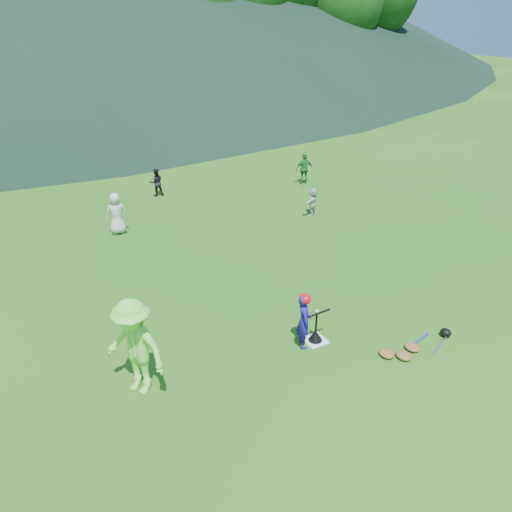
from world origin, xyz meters
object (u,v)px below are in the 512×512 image
at_px(equipment_pile, 413,347).
at_px(fielder_c, 304,169).
at_px(fielder_a, 116,213).
at_px(adult_coach, 135,347).
at_px(fielder_b, 156,182).
at_px(fielder_d, 312,201).
at_px(home_plate, 315,340).
at_px(batter_child, 304,321).
at_px(batting_tee, 315,336).

bearing_deg(equipment_pile, fielder_c, 67.27).
relative_size(fielder_a, fielder_c, 1.06).
relative_size(adult_coach, fielder_b, 1.86).
bearing_deg(fielder_d, home_plate, 21.99).
bearing_deg(fielder_d, fielder_b, -81.53).
xyz_separation_m(batter_child, fielder_a, (-1.69, 7.54, 0.04)).
height_order(adult_coach, fielder_c, adult_coach).
bearing_deg(fielder_d, adult_coach, 2.09).
relative_size(fielder_c, fielder_d, 1.30).
relative_size(fielder_a, fielder_d, 1.39).
distance_m(home_plate, fielder_a, 7.83).
bearing_deg(fielder_b, adult_coach, 76.51).
bearing_deg(fielder_a, batter_child, 112.10).
relative_size(home_plate, fielder_c, 0.37).
relative_size(batter_child, equipment_pile, 0.67).
height_order(fielder_a, fielder_b, fielder_a).
bearing_deg(adult_coach, home_plate, 51.23).
distance_m(adult_coach, batting_tee, 3.76).
bearing_deg(fielder_a, batting_tee, 114.33).
height_order(fielder_b, equipment_pile, fielder_b).
distance_m(batter_child, fielder_a, 7.72).
distance_m(fielder_a, fielder_d, 6.31).
bearing_deg(fielder_b, fielder_d, 139.51).
xyz_separation_m(fielder_c, batting_tee, (-5.68, -8.64, -0.48)).
relative_size(fielder_c, batting_tee, 1.78).
xyz_separation_m(fielder_a, batting_tee, (2.00, -7.54, -0.51)).
xyz_separation_m(fielder_d, equipment_pile, (-2.52, -7.06, -0.40)).
height_order(fielder_b, fielder_d, fielder_b).
relative_size(batter_child, adult_coach, 0.64).
relative_size(home_plate, equipment_pile, 0.25).
distance_m(fielder_d, equipment_pile, 7.51).
bearing_deg(fielder_b, batting_tee, 96.83).
bearing_deg(fielder_d, equipment_pile, 37.23).
height_order(fielder_a, fielder_d, fielder_a).
height_order(home_plate, batting_tee, batting_tee).
relative_size(home_plate, fielder_a, 0.35).
relative_size(adult_coach, fielder_d, 2.04).
xyz_separation_m(fielder_c, fielder_d, (-1.62, -2.81, -0.14)).
distance_m(fielder_c, fielder_d, 3.25).
height_order(home_plate, fielder_b, fielder_b).
distance_m(home_plate, fielder_b, 10.20).
relative_size(fielder_d, batting_tee, 1.36).
relative_size(home_plate, fielder_b, 0.44).
distance_m(fielder_b, fielder_c, 5.70).
distance_m(adult_coach, fielder_c, 12.47).
height_order(home_plate, batter_child, batter_child).
relative_size(fielder_b, fielder_c, 0.84).
xyz_separation_m(batter_child, fielder_d, (4.38, 5.82, -0.14)).
relative_size(adult_coach, batting_tee, 2.78).
xyz_separation_m(home_plate, batting_tee, (0.00, 0.00, 0.12)).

